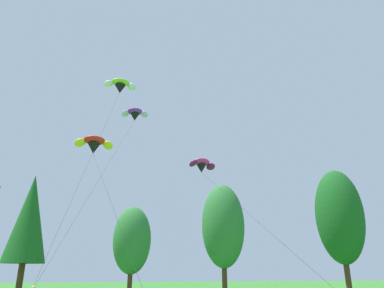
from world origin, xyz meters
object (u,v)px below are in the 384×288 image
object	(u,v)px
parafoil_kite_far_magenta	(202,165)
parafoil_kite_low_purple	(135,114)
parafoil_kite_high_lime_white	(120,86)
parafoil_kite_mid_red_yellow	(94,144)

from	to	relation	value
parafoil_kite_far_magenta	parafoil_kite_low_purple	bearing A→B (deg)	126.95
parafoil_kite_high_lime_white	parafoil_kite_far_magenta	xyz separation A→B (m)	(8.30, -3.72, -9.68)
parafoil_kite_high_lime_white	parafoil_kite_far_magenta	size ratio (longest dim) A/B	1.13
parafoil_kite_high_lime_white	parafoil_kite_low_purple	distance (m)	5.10
parafoil_kite_high_lime_white	parafoil_kite_far_magenta	bearing A→B (deg)	-24.15
parafoil_kite_mid_red_yellow	parafoil_kite_high_lime_white	bearing A→B (deg)	50.37
parafoil_kite_high_lime_white	parafoil_kite_mid_red_yellow	world-z (taller)	parafoil_kite_high_lime_white
parafoil_kite_mid_red_yellow	parafoil_kite_low_purple	world-z (taller)	parafoil_kite_low_purple
parafoil_kite_mid_red_yellow	parafoil_kite_low_purple	size ratio (longest dim) A/B	1.03
parafoil_kite_high_lime_white	parafoil_kite_far_magenta	world-z (taller)	parafoil_kite_high_lime_white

